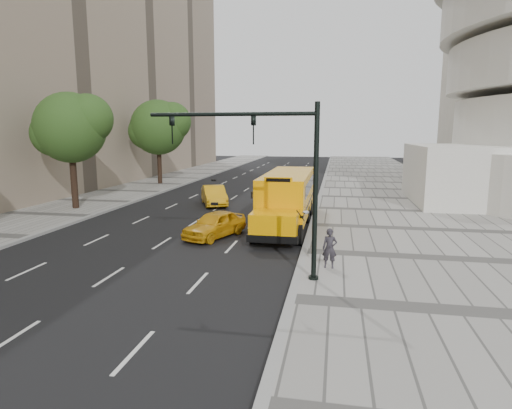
% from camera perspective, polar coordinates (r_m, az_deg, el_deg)
% --- Properties ---
extents(ground, '(140.00, 140.00, 0.00)m').
position_cam_1_polar(ground, '(25.76, -6.01, -2.45)').
color(ground, black).
rests_on(ground, ground).
extents(sidewalk_museum, '(12.00, 140.00, 0.15)m').
position_cam_1_polar(sidewalk_museum, '(25.13, 21.25, -3.20)').
color(sidewalk_museum, gray).
rests_on(sidewalk_museum, ground).
extents(sidewalk_far, '(6.00, 140.00, 0.15)m').
position_cam_1_polar(sidewalk_far, '(30.73, -26.07, -1.27)').
color(sidewalk_far, gray).
rests_on(sidewalk_far, ground).
extents(curb_museum, '(0.30, 140.00, 0.15)m').
position_cam_1_polar(curb_museum, '(24.73, 7.44, -2.82)').
color(curb_museum, gray).
rests_on(curb_museum, ground).
extents(curb_far, '(0.30, 140.00, 0.15)m').
position_cam_1_polar(curb_far, '(29.05, -21.32, -1.53)').
color(curb_far, gray).
rests_on(curb_far, ground).
extents(building_far, '(10.00, 80.00, 32.00)m').
position_cam_1_polar(building_far, '(44.36, -28.41, 22.42)').
color(building_far, gray).
rests_on(building_far, ground).
extents(tree_b, '(5.34, 4.75, 8.03)m').
position_cam_1_polar(tree_b, '(31.86, -23.41, 9.46)').
color(tree_b, black).
rests_on(tree_b, ground).
extents(tree_c, '(6.18, 5.49, 8.56)m').
position_cam_1_polar(tree_c, '(44.74, -12.80, 10.06)').
color(tree_c, black).
rests_on(tree_c, ground).
extents(school_bus, '(2.96, 11.56, 3.19)m').
position_cam_1_polar(school_bus, '(25.29, 4.23, 1.41)').
color(school_bus, '#F59E00').
rests_on(school_bus, ground).
extents(taxi_near, '(2.94, 4.28, 1.35)m').
position_cam_1_polar(taxi_near, '(22.18, -5.50, -2.64)').
color(taxi_near, orange).
rests_on(taxi_near, ground).
extents(taxi_far, '(3.12, 4.60, 1.44)m').
position_cam_1_polar(taxi_far, '(31.91, -5.61, 1.22)').
color(taxi_far, orange).
rests_on(taxi_far, ground).
extents(pedestrian, '(0.57, 0.38, 1.56)m').
position_cam_1_polar(pedestrian, '(16.90, 9.80, -5.78)').
color(pedestrian, '#2C282F').
rests_on(pedestrian, sidewalk_museum).
extents(traffic_signal, '(6.18, 0.36, 6.40)m').
position_cam_1_polar(traffic_signal, '(15.09, 2.64, 4.72)').
color(traffic_signal, black).
rests_on(traffic_signal, ground).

